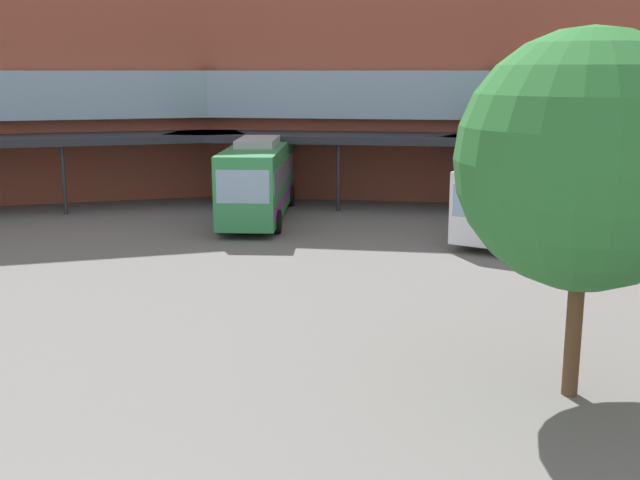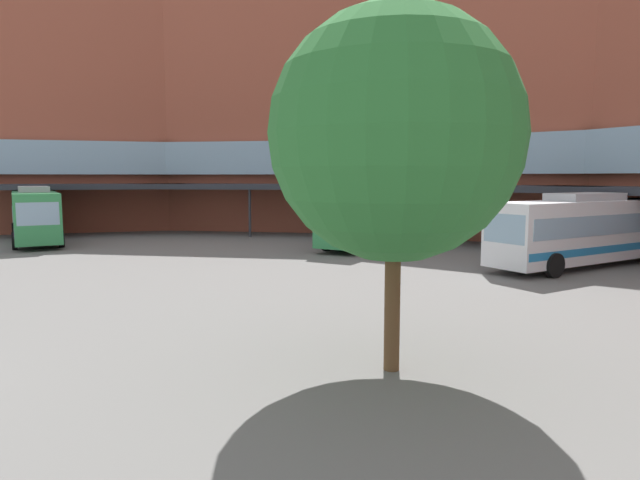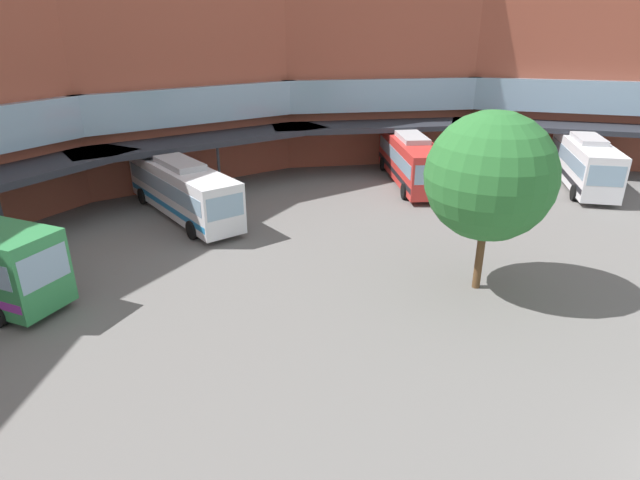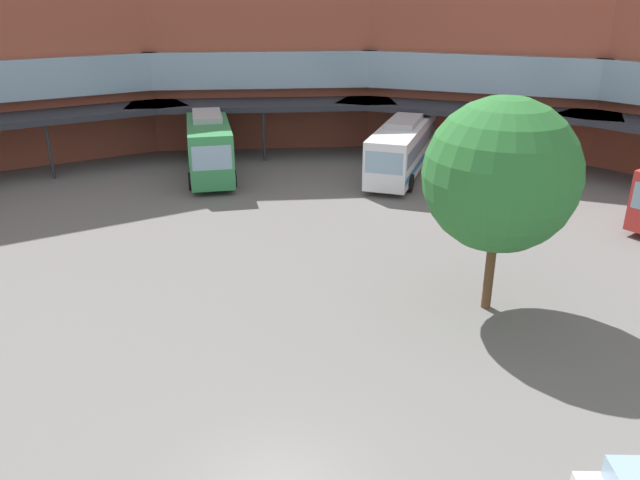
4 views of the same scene
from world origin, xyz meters
TOP-DOWN VIEW (x-y plane):
  - station_building at (0.00, 27.77)m, footprint 82.27×37.12m
  - bus_1 at (2.74, 28.99)m, footprint 4.62×11.87m
  - bus_2 at (-9.97, 27.36)m, footprint 5.98×10.99m
  - plaza_tree at (6.17, 10.59)m, footprint 5.63×5.63m

SIDE VIEW (x-z plane):
  - bus_1 at x=2.74m, z-range 0.02..3.66m
  - bus_2 at x=-9.97m, z-range 0.02..4.01m
  - plaza_tree at x=6.17m, z-range 1.25..9.41m
  - station_building at x=0.00m, z-range -0.45..18.04m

